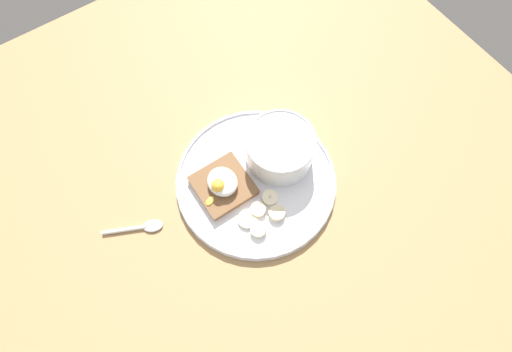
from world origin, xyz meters
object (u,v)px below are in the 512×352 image
Objects in this scene: banana_slice_front at (258,210)px; banana_slice_back at (247,219)px; poached_egg at (222,183)px; banana_slice_inner at (258,230)px; oatmeal_bowl at (280,148)px; toast_slice at (223,186)px; banana_slice_left at (271,197)px; spoon at (140,228)px; banana_slice_right at (277,213)px.

banana_slice_front reaches higher than banana_slice_back.
banana_slice_inner is at bearing 4.63° from poached_egg.
oatmeal_bowl reaches higher than banana_slice_back.
toast_slice is 9.14cm from banana_slice_left.
banana_slice_front is 2.62cm from banana_slice_back.
toast_slice is 2.52× the size of banana_slice_front.
poached_egg reaches higher than banana_slice_inner.
oatmeal_bowl is 29.44cm from spoon.
banana_slice_front is at bearing 63.42° from spoon.
poached_egg reaches higher than spoon.
banana_slice_right reaches higher than banana_slice_back.
banana_slice_left is (-0.72, 3.39, -0.20)cm from banana_slice_front.
oatmeal_bowl is 3.24× the size of banana_slice_inner.
poached_egg is 1.77× the size of banana_slice_right.
poached_egg is 1.64× the size of banana_slice_back.
toast_slice reaches higher than banana_slice_right.
oatmeal_bowl is 1.24× the size of spoon.
toast_slice reaches higher than banana_slice_back.
toast_slice is 0.95× the size of spoon.
banana_slice_inner is (9.83, -11.70, -2.98)cm from oatmeal_bowl.
oatmeal_bowl is at bearing 86.46° from toast_slice.
oatmeal_bowl is 2.83× the size of banana_slice_back.
oatmeal_bowl is at bearing 125.07° from banana_slice_front.
toast_slice is 7.85cm from banana_slice_back.
toast_slice is 2.73× the size of banana_slice_left.
oatmeal_bowl reaches higher than poached_egg.
banana_slice_inner reaches higher than banana_slice_left.
toast_slice is at bearing -152.79° from banana_slice_right.
oatmeal_bowl is 15.57cm from banana_slice_inner.
banana_slice_back is at bearing -82.85° from banana_slice_front.
banana_slice_inner is (3.81, -5.49, 0.13)cm from banana_slice_left.
banana_slice_right is (9.90, 5.37, -2.25)cm from poached_egg.
banana_slice_left reaches higher than banana_slice_back.
banana_slice_front is (7.51, 2.72, -0.17)cm from toast_slice.
banana_slice_right and banana_slice_inner have the same top height.
banana_slice_right is at bearing -16.88° from banana_slice_left.
banana_slice_back is at bearing -169.98° from banana_slice_inner.
oatmeal_bowl is 12.09cm from banana_slice_front.
poached_egg is 2.05× the size of banana_slice_left.
banana_slice_right is at bearing 27.21° from toast_slice.
banana_slice_front is at bearing 145.78° from banana_slice_inner.
toast_slice is 1.33× the size of poached_egg.
oatmeal_bowl reaches higher than banana_slice_inner.
toast_slice is 10.61cm from banana_slice_inner.
banana_slice_back is (7.07, -12.19, -3.16)cm from oatmeal_bowl.
toast_slice is 11.23cm from banana_slice_right.
banana_slice_right reaches higher than banana_slice_left.
banana_slice_left is at bearing 43.42° from poached_egg.
banana_slice_front is (7.42, 2.95, -2.16)cm from poached_egg.
banana_slice_back is at bearing 0.97° from toast_slice.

